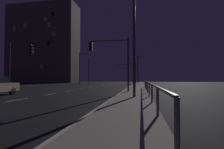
# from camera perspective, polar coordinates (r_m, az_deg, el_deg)

# --- Properties ---
(ground_plane) EXTENTS (112.00, 112.00, 0.00)m
(ground_plane) POSITION_cam_1_polar(r_m,az_deg,el_deg) (23.63, -9.75, -4.76)
(ground_plane) COLOR black
(ground_plane) RESTS_ON ground
(sidewalk_right) EXTENTS (2.45, 77.00, 0.14)m
(sidewalk_right) POSITION_cam_1_polar(r_m,az_deg,el_deg) (22.27, 8.51, -4.79)
(sidewalk_right) COLOR #9E937F
(sidewalk_right) RESTS_ON ground
(lane_markings_center) EXTENTS (0.14, 50.00, 0.01)m
(lane_markings_center) POSITION_cam_1_polar(r_m,az_deg,el_deg) (26.95, -7.24, -4.35)
(lane_markings_center) COLOR silver
(lane_markings_center) RESTS_ON ground
(lane_edge_line) EXTENTS (0.14, 53.00, 0.01)m
(lane_edge_line) POSITION_cam_1_polar(r_m,az_deg,el_deg) (27.33, 5.66, -4.31)
(lane_edge_line) COLOR silver
(lane_edge_line) RESTS_ON ground
(traffic_light_far_right) EXTENTS (5.30, 0.38, 5.38)m
(traffic_light_far_right) POSITION_cam_1_polar(r_m,az_deg,el_deg) (44.73, 5.07, 1.92)
(traffic_light_far_right) COLOR #2D3033
(traffic_light_far_right) RESTS_ON sidewalk_right
(traffic_light_near_right) EXTENTS (3.00, 0.35, 5.42)m
(traffic_light_near_right) POSITION_cam_1_polar(r_m,az_deg,el_deg) (21.57, -28.88, 5.08)
(traffic_light_near_right) COLOR #38383D
(traffic_light_near_right) RESTS_ON ground
(traffic_light_near_left) EXTENTS (4.10, 0.34, 5.29)m
(traffic_light_near_left) POSITION_cam_1_polar(r_m,az_deg,el_deg) (16.85, -0.53, 7.09)
(traffic_light_near_left) COLOR #2D3033
(traffic_light_near_left) RESTS_ON sidewalk_right
(street_lamp_far_end) EXTENTS (1.34, 1.07, 7.86)m
(street_lamp_far_end) POSITION_cam_1_polar(r_m,az_deg,el_deg) (12.00, 6.62, 15.08)
(street_lamp_far_end) COLOR #38383D
(street_lamp_far_end) RESTS_ON sidewalk_right
(street_lamp_median) EXTENTS (0.73, 1.62, 7.52)m
(street_lamp_median) POSITION_cam_1_polar(r_m,az_deg,el_deg) (48.19, -7.91, 2.26)
(street_lamp_median) COLOR #4C4C51
(street_lamp_median) RESTS_ON ground
(street_lamp_mid_block) EXTENTS (2.20, 1.06, 7.33)m
(street_lamp_mid_block) POSITION_cam_1_polar(r_m,az_deg,el_deg) (44.76, 9.19, 2.67)
(street_lamp_mid_block) COLOR #38383D
(street_lamp_mid_block) RESTS_ON sidewalk_right
(street_lamp_across_street) EXTENTS (2.08, 0.90, 7.69)m
(street_lamp_across_street) POSITION_cam_1_polar(r_m,az_deg,el_deg) (41.42, -10.47, 3.05)
(street_lamp_across_street) COLOR #2D3033
(street_lamp_across_street) RESTS_ON ground
(barrier_fence) EXTENTS (0.09, 21.78, 0.98)m
(barrier_fence) POSITION_cam_1_polar(r_m,az_deg,el_deg) (13.59, 12.16, -3.50)
(barrier_fence) COLOR #59595E
(barrier_fence) RESTS_ON sidewalk_right
(building_distant) EXTENTS (25.05, 8.48, 28.03)m
(building_distant) POSITION_cam_1_polar(r_m,az_deg,el_deg) (67.47, -22.20, 9.46)
(building_distant) COLOR #6B6056
(building_distant) RESTS_ON ground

